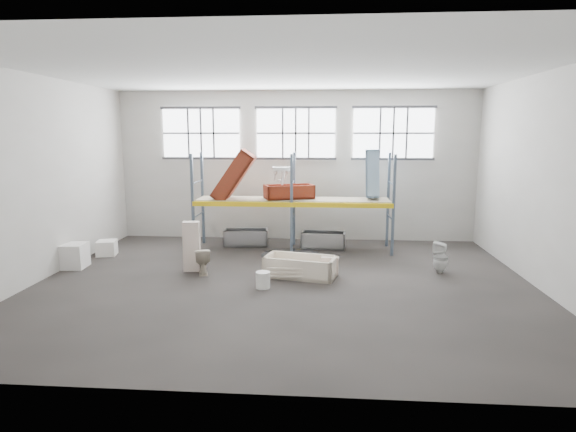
# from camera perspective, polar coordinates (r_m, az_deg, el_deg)

# --- Properties ---
(floor) EXTENTS (12.00, 10.00, 0.10)m
(floor) POSITION_cam_1_polar(r_m,az_deg,el_deg) (11.66, -0.56, -8.31)
(floor) COLOR #413B38
(floor) RESTS_ON ground
(ceiling) EXTENTS (12.00, 10.00, 0.10)m
(ceiling) POSITION_cam_1_polar(r_m,az_deg,el_deg) (11.18, -0.61, 17.38)
(ceiling) COLOR silver
(ceiling) RESTS_ON ground
(wall_back) EXTENTS (12.00, 0.10, 5.00)m
(wall_back) POSITION_cam_1_polar(r_m,az_deg,el_deg) (16.16, 0.95, 6.01)
(wall_back) COLOR #B2ADA4
(wall_back) RESTS_ON ground
(wall_front) EXTENTS (12.00, 0.10, 5.00)m
(wall_front) POSITION_cam_1_polar(r_m,az_deg,el_deg) (6.16, -4.58, -0.34)
(wall_front) COLOR #B6B2A9
(wall_front) RESTS_ON ground
(wall_left) EXTENTS (0.10, 10.00, 5.00)m
(wall_left) POSITION_cam_1_polar(r_m,az_deg,el_deg) (13.12, -28.01, 3.96)
(wall_left) COLOR #AFABA2
(wall_left) RESTS_ON ground
(wall_right) EXTENTS (0.10, 10.00, 5.00)m
(wall_right) POSITION_cam_1_polar(r_m,az_deg,el_deg) (12.21, 29.05, 3.52)
(wall_right) COLOR #9C988F
(wall_right) RESTS_ON ground
(window_left) EXTENTS (2.60, 0.04, 1.60)m
(window_left) POSITION_cam_1_polar(r_m,az_deg,el_deg) (16.51, -10.38, 9.75)
(window_left) COLOR white
(window_left) RESTS_ON wall_back
(window_mid) EXTENTS (2.60, 0.04, 1.60)m
(window_mid) POSITION_cam_1_polar(r_m,az_deg,el_deg) (16.01, 0.94, 9.91)
(window_mid) COLOR white
(window_mid) RESTS_ON wall_back
(window_right) EXTENTS (2.60, 0.04, 1.60)m
(window_right) POSITION_cam_1_polar(r_m,az_deg,el_deg) (16.14, 12.52, 9.68)
(window_right) COLOR white
(window_right) RESTS_ON wall_back
(rack_upright_la) EXTENTS (0.08, 0.08, 3.00)m
(rack_upright_la) POSITION_cam_1_polar(r_m,az_deg,el_deg) (14.64, -11.37, 1.47)
(rack_upright_la) COLOR slate
(rack_upright_la) RESTS_ON floor
(rack_upright_lb) EXTENTS (0.08, 0.08, 3.00)m
(rack_upright_lb) POSITION_cam_1_polar(r_m,az_deg,el_deg) (15.79, -10.21, 2.11)
(rack_upright_lb) COLOR slate
(rack_upright_lb) RESTS_ON floor
(rack_upright_ma) EXTENTS (0.08, 0.08, 3.00)m
(rack_upright_ma) POSITION_cam_1_polar(r_m,az_deg,el_deg) (14.13, 0.43, 1.37)
(rack_upright_ma) COLOR slate
(rack_upright_ma) RESTS_ON floor
(rack_upright_mb) EXTENTS (0.08, 0.08, 3.00)m
(rack_upright_mb) POSITION_cam_1_polar(r_m,az_deg,el_deg) (15.31, 0.73, 2.03)
(rack_upright_mb) COLOR slate
(rack_upright_mb) RESTS_ON floor
(rack_upright_ra) EXTENTS (0.08, 0.08, 3.00)m
(rack_upright_ra) POSITION_cam_1_polar(r_m,az_deg,el_deg) (14.25, 12.56, 1.20)
(rack_upright_ra) COLOR slate
(rack_upright_ra) RESTS_ON floor
(rack_upright_rb) EXTENTS (0.08, 0.08, 3.00)m
(rack_upright_rb) POSITION_cam_1_polar(r_m,az_deg,el_deg) (15.42, 11.93, 1.87)
(rack_upright_rb) COLOR slate
(rack_upright_rb) RESTS_ON floor
(rack_beam_front) EXTENTS (6.00, 0.10, 0.14)m
(rack_beam_front) POSITION_cam_1_polar(r_m,az_deg,el_deg) (14.13, 0.43, 1.37)
(rack_beam_front) COLOR yellow
(rack_beam_front) RESTS_ON floor
(rack_beam_back) EXTENTS (6.00, 0.10, 0.14)m
(rack_beam_back) POSITION_cam_1_polar(r_m,az_deg,el_deg) (15.31, 0.73, 2.03)
(rack_beam_back) COLOR yellow
(rack_beam_back) RESTS_ON floor
(shelf_deck) EXTENTS (5.90, 1.10, 0.03)m
(shelf_deck) POSITION_cam_1_polar(r_m,az_deg,el_deg) (14.71, 0.59, 2.02)
(shelf_deck) COLOR gray
(shelf_deck) RESTS_ON floor
(wet_patch) EXTENTS (1.80, 1.80, 0.00)m
(wet_patch) POSITION_cam_1_polar(r_m,az_deg,el_deg) (14.23, 0.36, -4.72)
(wet_patch) COLOR black
(wet_patch) RESTS_ON floor
(bathtub_beige) EXTENTS (1.91, 1.21, 0.52)m
(bathtub_beige) POSITION_cam_1_polar(r_m,az_deg,el_deg) (12.11, 1.50, -6.08)
(bathtub_beige) COLOR #F7E5CB
(bathtub_beige) RESTS_ON floor
(cistern_spare) EXTENTS (0.45, 0.23, 0.42)m
(cistern_spare) POSITION_cam_1_polar(r_m,az_deg,el_deg) (12.21, 5.04, -5.90)
(cistern_spare) COLOR beige
(cistern_spare) RESTS_ON bathtub_beige
(sink_in_tub) EXTENTS (0.57, 0.57, 0.16)m
(sink_in_tub) POSITION_cam_1_polar(r_m,az_deg,el_deg) (12.24, 1.72, -6.41)
(sink_in_tub) COLOR beige
(sink_in_tub) RESTS_ON bathtub_beige
(toilet_beige) EXTENTS (0.55, 0.75, 0.69)m
(toilet_beige) POSITION_cam_1_polar(r_m,az_deg,el_deg) (12.54, -10.20, -5.29)
(toilet_beige) COLOR beige
(toilet_beige) RESTS_ON floor
(cistern_tall) EXTENTS (0.45, 0.31, 1.32)m
(cistern_tall) POSITION_cam_1_polar(r_m,az_deg,el_deg) (12.78, -11.48, -3.58)
(cistern_tall) COLOR beige
(cistern_tall) RESTS_ON floor
(toilet_white) EXTENTS (0.49, 0.48, 0.83)m
(toilet_white) POSITION_cam_1_polar(r_m,az_deg,el_deg) (13.01, 17.85, -4.74)
(toilet_white) COLOR white
(toilet_white) RESTS_ON floor
(steel_tub_left) EXTENTS (1.47, 0.81, 0.52)m
(steel_tub_left) POSITION_cam_1_polar(r_m,az_deg,el_deg) (15.50, -5.07, -2.57)
(steel_tub_left) COLOR #AAACB2
(steel_tub_left) RESTS_ON floor
(steel_tub_right) EXTENTS (1.43, 0.76, 0.50)m
(steel_tub_right) POSITION_cam_1_polar(r_m,az_deg,el_deg) (15.16, 4.27, -2.87)
(steel_tub_right) COLOR #A4A7AD
(steel_tub_right) RESTS_ON floor
(rust_tub_flat) EXTENTS (1.64, 1.15, 0.42)m
(rust_tub_flat) POSITION_cam_1_polar(r_m,az_deg,el_deg) (14.68, 0.13, 2.95)
(rust_tub_flat) COLOR maroon
(rust_tub_flat) RESTS_ON shelf_deck
(rust_tub_tilted) EXTENTS (1.40, 0.84, 1.68)m
(rust_tub_tilted) POSITION_cam_1_polar(r_m,az_deg,el_deg) (14.74, -6.54, 4.77)
(rust_tub_tilted) COLOR maroon
(rust_tub_tilted) RESTS_ON shelf_deck
(sink_on_shelf) EXTENTS (0.77, 0.70, 0.55)m
(sink_on_shelf) POSITION_cam_1_polar(r_m,az_deg,el_deg) (14.38, -0.71, 3.91)
(sink_on_shelf) COLOR white
(sink_on_shelf) RESTS_ON rust_tub_flat
(blue_tub_upright) EXTENTS (0.53, 0.72, 1.46)m
(blue_tub_upright) POSITION_cam_1_polar(r_m,az_deg,el_deg) (14.79, 10.13, 5.09)
(blue_tub_upright) COLOR #8AAED0
(blue_tub_upright) RESTS_ON shelf_deck
(bucket) EXTENTS (0.44, 0.44, 0.39)m
(bucket) POSITION_cam_1_polar(r_m,az_deg,el_deg) (11.26, -3.03, -7.68)
(bucket) COLOR white
(bucket) RESTS_ON floor
(carton_near) EXTENTS (0.82, 0.72, 0.66)m
(carton_near) POSITION_cam_1_polar(r_m,az_deg,el_deg) (14.16, -24.58, -4.35)
(carton_near) COLOR white
(carton_near) RESTS_ON floor
(carton_far) EXTENTS (0.63, 0.63, 0.44)m
(carton_far) POSITION_cam_1_polar(r_m,az_deg,el_deg) (15.19, -20.93, -3.60)
(carton_far) COLOR white
(carton_far) RESTS_ON floor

